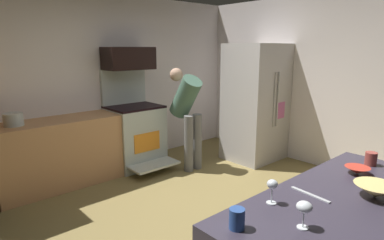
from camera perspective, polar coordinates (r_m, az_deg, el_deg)
ground_plane at (r=3.64m, az=2.64°, el=-17.42°), size 5.20×4.80×0.02m
wall_back at (r=5.12m, az=-15.91°, el=6.35°), size 5.20×0.12×2.60m
wall_right at (r=5.29m, az=23.04°, el=6.01°), size 0.12×4.80×2.60m
lower_cabinet_run at (r=4.63m, az=-23.36°, el=-5.59°), size 2.40×0.60×0.90m
oven_range at (r=5.10m, az=-9.98°, el=-2.45°), size 0.76×0.99×1.49m
microwave at (r=5.02m, az=-11.06°, el=10.58°), size 0.74×0.38×0.33m
refrigerator at (r=5.40m, az=11.09°, el=3.01°), size 0.89×0.78×1.88m
person_cook at (r=4.85m, az=-0.83°, el=1.64°), size 0.31×0.61×1.52m
mixing_bowl_large at (r=2.35m, az=29.57°, el=-10.78°), size 0.26×0.26×0.08m
mixing_bowl_small at (r=2.71m, az=27.03°, el=-7.89°), size 0.18×0.18×0.05m
wine_glass_near at (r=1.80m, az=19.11°, el=-14.41°), size 0.08×0.08×0.15m
wine_glass_far at (r=2.01m, az=13.92°, el=-11.17°), size 0.06×0.06×0.15m
mug_coffee at (r=2.94m, az=28.92°, el=-5.98°), size 0.09×0.09×0.11m
mug_tea at (r=1.75m, az=7.90°, el=-16.81°), size 0.08×0.08×0.11m
knife_chef at (r=2.23m, az=20.03°, el=-12.19°), size 0.05×0.28×0.01m
stock_pot at (r=4.41m, az=-28.91°, el=0.08°), size 0.22×0.22×0.16m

